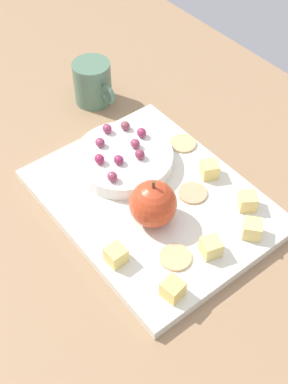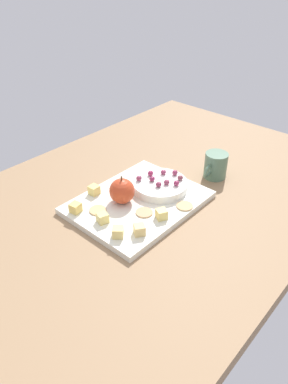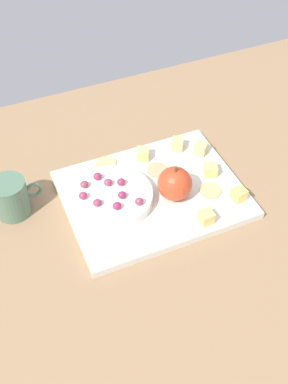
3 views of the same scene
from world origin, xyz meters
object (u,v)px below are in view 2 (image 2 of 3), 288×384
(cracker_1, at_px, (185,206))
(cup, at_px, (215,165))
(grape_0, at_px, (176,183))
(grape_6, at_px, (167,182))
(apple_whole, at_px, (122,191))
(cheese_cube_4, at_px, (118,232))
(cheese_cube_3, at_px, (162,214))
(grape_1, at_px, (139,178))
(grape_7, at_px, (175,173))
(serving_dish, at_px, (160,185))
(platter, at_px, (138,202))
(grape_5, at_px, (159,184))
(cheese_cube_0, at_px, (103,218))
(cheese_cube_5, at_px, (76,208))
(cheese_cube_2, at_px, (94,190))
(cheese_cube_1, at_px, (139,230))
(grape_4, at_px, (150,173))
(grape_8, at_px, (153,179))
(cracker_2, at_px, (98,210))
(cracker_0, at_px, (144,212))
(grape_2, at_px, (180,178))
(grape_3, at_px, (162,172))

(cracker_1, height_order, cup, cup)
(cracker_1, distance_m, grape_0, 0.08)
(cracker_1, xyz_separation_m, grape_6, (0.03, 0.09, 0.03))
(apple_whole, height_order, cheese_cube_4, apple_whole)
(apple_whole, xyz_separation_m, cheese_cube_3, (0.02, -0.13, -0.02))
(grape_1, bearing_deg, cheese_cube_3, -115.72)
(grape_7, bearing_deg, cheese_cube_3, -152.92)
(serving_dish, relative_size, grape_1, 9.39)
(platter, xyz_separation_m, grape_5, (0.06, -0.02, 0.04))
(apple_whole, height_order, cheese_cube_0, apple_whole)
(cheese_cube_5, bearing_deg, cracker_1, -43.69)
(platter, height_order, grape_0, grape_0)
(grape_1, bearing_deg, platter, -139.57)
(apple_whole, relative_size, grape_5, 4.10)
(cheese_cube_2, xyz_separation_m, grape_0, (0.17, -0.18, 0.02))
(platter, bearing_deg, cheese_cube_2, 118.54)
(apple_whole, distance_m, cheese_cube_1, 0.15)
(grape_1, height_order, grape_4, same)
(cheese_cube_3, bearing_deg, grape_8, 49.50)
(grape_4, bearing_deg, cracker_1, -101.46)
(serving_dish, bearing_deg, cracker_2, 164.36)
(apple_whole, height_order, grape_6, apple_whole)
(grape_5, distance_m, grape_7, 0.09)
(platter, bearing_deg, grape_5, -20.59)
(grape_7, bearing_deg, apple_whole, 165.98)
(grape_0, xyz_separation_m, grape_4, (-0.01, 0.09, -0.00))
(cheese_cube_3, height_order, cracker_0, cheese_cube_3)
(platter, relative_size, grape_1, 21.12)
(platter, distance_m, serving_dish, 0.09)
(cheese_cube_5, distance_m, cracker_0, 0.19)
(cheese_cube_3, bearing_deg, grape_2, 19.92)
(apple_whole, bearing_deg, cheese_cube_1, -118.57)
(cheese_cube_4, xyz_separation_m, grape_5, (0.22, 0.05, 0.02))
(grape_2, distance_m, grape_7, 0.03)
(grape_3, bearing_deg, cheese_cube_0, -176.88)
(grape_0, height_order, grape_5, same)
(grape_4, distance_m, cup, 0.22)
(cheese_cube_5, xyz_separation_m, grape_6, (0.25, -0.12, 0.02))
(cheese_cube_3, xyz_separation_m, cracker_1, (0.08, -0.02, -0.01))
(cracker_2, distance_m, grape_3, 0.25)
(grape_4, relative_size, cup, 0.17)
(cheese_cube_5, height_order, grape_4, grape_4)
(platter, xyz_separation_m, cheese_cube_1, (-0.11, -0.10, 0.02))
(grape_6, bearing_deg, grape_7, 14.38)
(cheese_cube_3, height_order, grape_7, grape_7)
(grape_8, bearing_deg, grape_3, 9.36)
(cup, bearing_deg, grape_0, 173.42)
(apple_whole, bearing_deg, cheese_cube_4, -139.48)
(cheese_cube_4, bearing_deg, cheese_cube_1, -38.57)
(grape_3, xyz_separation_m, grape_8, (-0.05, -0.01, 0.00))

